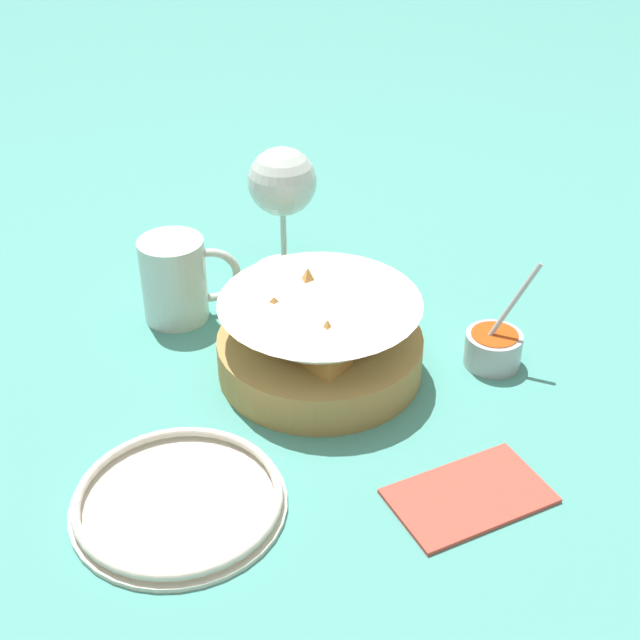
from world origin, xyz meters
The scene contains 7 objects.
ground_plane centered at (0.00, 0.00, 0.00)m, with size 4.00×4.00×0.00m, color teal.
food_basket centered at (0.02, -0.03, 0.04)m, with size 0.20×0.20×0.10m.
sauce_cup centered at (0.20, -0.04, 0.02)m, with size 0.07×0.06×0.11m.
wine_glass centered at (0.01, 0.18, 0.11)m, with size 0.08×0.08×0.15m.
beer_mug centered at (-0.12, 0.09, 0.04)m, with size 0.11×0.07×0.09m.
side_plate centered at (-0.12, -0.20, 0.01)m, with size 0.18×0.18×0.01m.
napkin centered at (0.12, -0.22, 0.00)m, with size 0.15×0.12×0.01m.
Camera 1 is at (-0.08, -0.74, 0.53)m, focal length 50.00 mm.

